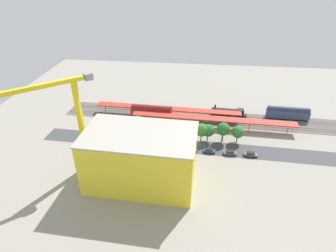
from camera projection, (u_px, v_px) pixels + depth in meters
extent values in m
plane|color=gray|center=(198.00, 144.00, 108.18)|extent=(195.07, 195.07, 0.00)
cube|color=#5B544C|center=(199.00, 117.00, 126.39)|extent=(122.41, 19.43, 0.01)
cube|color=#424244|center=(198.00, 147.00, 106.21)|extent=(122.19, 14.24, 0.01)
cube|color=#9E9EA8|center=(199.00, 113.00, 129.57)|extent=(121.81, 5.37, 0.12)
cube|color=#9E9EA8|center=(199.00, 115.00, 128.33)|extent=(121.81, 5.37, 0.12)
cube|color=#9E9EA8|center=(199.00, 120.00, 124.26)|extent=(121.81, 5.37, 0.12)
cube|color=#9E9EA8|center=(199.00, 121.00, 123.03)|extent=(121.81, 5.37, 0.12)
cube|color=#B73328|center=(213.00, 119.00, 117.25)|extent=(68.32, 7.33, 0.49)
cylinder|color=slate|center=(288.00, 129.00, 114.21)|extent=(0.30, 0.30, 3.77)
cylinder|color=slate|center=(250.00, 126.00, 116.27)|extent=(0.30, 0.30, 3.77)
cylinder|color=slate|center=(212.00, 123.00, 118.33)|extent=(0.30, 0.30, 3.77)
cylinder|color=slate|center=(176.00, 120.00, 120.39)|extent=(0.30, 0.30, 3.77)
cylinder|color=slate|center=(142.00, 117.00, 122.44)|extent=(0.30, 0.30, 3.77)
cube|color=#B73328|center=(167.00, 108.00, 125.61)|extent=(65.26, 6.82, 0.35)
cylinder|color=slate|center=(233.00, 117.00, 122.71)|extent=(0.30, 0.30, 3.71)
cylinder|color=slate|center=(200.00, 115.00, 124.67)|extent=(0.30, 0.30, 3.71)
cylinder|color=slate|center=(167.00, 112.00, 126.64)|extent=(0.30, 0.30, 3.71)
cylinder|color=slate|center=(136.00, 110.00, 128.61)|extent=(0.30, 0.30, 3.71)
cylinder|color=slate|center=(105.00, 108.00, 130.57)|extent=(0.30, 0.30, 3.71)
cube|color=black|center=(229.00, 115.00, 127.49)|extent=(15.93, 3.04, 1.00)
cylinder|color=black|center=(226.00, 111.00, 126.77)|extent=(12.99, 3.17, 2.62)
cube|color=black|center=(240.00, 113.00, 126.16)|extent=(3.08, 2.95, 3.65)
cylinder|color=black|center=(215.00, 106.00, 126.41)|extent=(0.70, 0.70, 1.40)
cube|color=black|center=(287.00, 118.00, 125.11)|extent=(16.51, 3.04, 0.60)
cube|color=#384C72|center=(288.00, 114.00, 124.04)|extent=(18.36, 3.70, 3.58)
cylinder|color=#273550|center=(289.00, 110.00, 123.01)|extent=(17.63, 3.67, 2.92)
cube|color=black|center=(152.00, 118.00, 125.65)|extent=(16.76, 3.23, 0.60)
cube|color=maroon|center=(152.00, 113.00, 124.50)|extent=(18.64, 3.93, 3.91)
cylinder|color=maroon|center=(152.00, 109.00, 123.38)|extent=(17.90, 3.90, 3.14)
cube|color=black|center=(250.00, 156.00, 101.29)|extent=(4.14, 2.04, 0.30)
cube|color=#474C51|center=(251.00, 155.00, 101.02)|extent=(4.90, 2.18, 0.75)
cube|color=#1E2328|center=(251.00, 153.00, 100.68)|extent=(2.80, 1.79, 0.58)
cube|color=black|center=(230.00, 154.00, 102.07)|extent=(4.00, 1.84, 0.30)
cube|color=#474C51|center=(230.00, 153.00, 101.80)|extent=(4.76, 1.92, 0.73)
cube|color=#1E2328|center=(230.00, 152.00, 101.45)|extent=(2.67, 1.68, 0.67)
cube|color=black|center=(209.00, 152.00, 103.23)|extent=(3.78, 1.91, 0.30)
cube|color=navy|center=(209.00, 151.00, 102.97)|extent=(4.48, 2.03, 0.71)
cube|color=#1E2328|center=(209.00, 149.00, 102.63)|extent=(2.55, 1.69, 0.65)
cube|color=black|center=(192.00, 151.00, 103.74)|extent=(3.40, 1.67, 0.30)
cube|color=#474C51|center=(192.00, 150.00, 103.46)|extent=(4.05, 1.75, 0.81)
cube|color=#1E2328|center=(192.00, 148.00, 103.08)|extent=(2.27, 1.53, 0.69)
cube|color=black|center=(170.00, 150.00, 104.31)|extent=(4.06, 1.81, 0.30)
cube|color=navy|center=(170.00, 149.00, 104.03)|extent=(4.83, 1.90, 0.83)
cube|color=#1E2328|center=(170.00, 147.00, 103.66)|extent=(2.72, 1.64, 0.61)
cube|color=black|center=(153.00, 149.00, 105.16)|extent=(3.59, 1.82, 0.30)
cube|color=navy|center=(153.00, 147.00, 104.88)|extent=(4.26, 1.91, 0.80)
cube|color=#1E2328|center=(153.00, 146.00, 104.50)|extent=(2.41, 1.64, 0.70)
cube|color=black|center=(133.00, 148.00, 105.67)|extent=(3.84, 1.83, 0.30)
cube|color=silver|center=(133.00, 147.00, 105.41)|extent=(4.56, 1.93, 0.73)
cube|color=#1E2328|center=(133.00, 145.00, 105.05)|extent=(2.57, 1.64, 0.65)
cube|color=yellow|center=(141.00, 159.00, 85.79)|extent=(33.63, 20.59, 17.37)
cube|color=#ADA89E|center=(139.00, 134.00, 81.28)|extent=(34.26, 21.21, 0.40)
cube|color=gray|center=(89.00, 165.00, 95.98)|extent=(3.60, 3.60, 1.20)
cube|color=yellow|center=(82.00, 128.00, 88.41)|extent=(1.40, 1.40, 30.99)
cube|color=yellow|center=(34.00, 88.00, 75.07)|extent=(21.54, 18.73, 1.20)
cube|color=gray|center=(88.00, 76.00, 82.41)|extent=(3.12, 3.08, 2.00)
cube|color=black|center=(155.00, 153.00, 102.32)|extent=(8.34, 2.18, 0.50)
cube|color=white|center=(158.00, 150.00, 101.36)|extent=(6.13, 2.42, 2.86)
cube|color=#334C8C|center=(147.00, 150.00, 101.89)|extent=(2.22, 2.40, 2.39)
cylinder|color=brown|center=(222.00, 137.00, 108.91)|extent=(0.59, 0.59, 3.71)
sphere|color=#28662D|center=(223.00, 129.00, 107.07)|extent=(5.05, 5.05, 5.05)
cylinder|color=brown|center=(237.00, 139.00, 108.76)|extent=(0.39, 0.39, 2.81)
sphere|color=#2D7233|center=(238.00, 132.00, 107.19)|extent=(4.80, 4.80, 4.80)
cylinder|color=brown|center=(201.00, 138.00, 108.72)|extent=(0.41, 0.41, 3.45)
sphere|color=#2D7233|center=(202.00, 130.00, 106.93)|extent=(5.12, 5.12, 5.12)
cylinder|color=brown|center=(208.00, 137.00, 109.41)|extent=(0.39, 0.39, 2.92)
sphere|color=#28662D|center=(208.00, 130.00, 107.79)|extent=(4.92, 4.92, 4.92)
cylinder|color=brown|center=(138.00, 133.00, 111.47)|extent=(0.53, 0.53, 4.00)
sphere|color=#28662D|center=(137.00, 124.00, 109.36)|extent=(6.16, 6.16, 6.16)
cylinder|color=#333333|center=(145.00, 131.00, 110.36)|extent=(0.16, 0.16, 6.31)
cube|color=black|center=(144.00, 123.00, 108.52)|extent=(0.36, 0.36, 0.90)
sphere|color=red|center=(144.00, 122.00, 108.39)|extent=(0.20, 0.20, 0.20)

